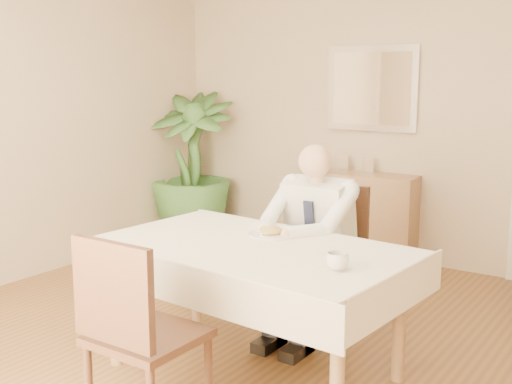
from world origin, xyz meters
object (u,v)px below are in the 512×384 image
Objects in this scene: chair_far at (328,247)px; potted_palm at (192,167)px; chair_near at (134,326)px; coffee_mug at (337,261)px; sideboard at (361,217)px; seated_man at (307,234)px; dining_table at (253,259)px.

chair_far is 0.63× the size of potted_palm.
chair_near is 8.95× the size of coffee_mug.
potted_palm is (-1.76, -0.28, 0.35)m from sideboard.
seated_man is at bearing 87.76° from chair_near.
sideboard is at bearing 97.38° from chair_near.
chair_far is 2.58m from potted_palm.
sideboard is at bearing 104.62° from seated_man.
coffee_mug is (0.66, 0.71, 0.24)m from chair_near.
dining_table is at bearing 86.09° from chair_near.
chair_near is 1.00m from coffee_mug.
seated_man is 2.72m from potted_palm.
seated_man is at bearing 128.61° from coffee_mug.
chair_near reaches higher than sideboard.
dining_table is at bearing -90.00° from seated_man.
coffee_mug is 3.65m from potted_palm.
sideboard is at bearing 105.45° from dining_table.
potted_palm reaches higher than chair_near.
sideboard is at bearing 112.64° from coffee_mug.
chair_near is 1.47m from seated_man.
potted_palm reaches higher than seated_man.
chair_far reaches higher than coffee_mug.
chair_far is at bearing -76.16° from sideboard.
chair_near is 0.98× the size of sideboard.
dining_table is 1.19× the size of potted_palm.
potted_palm is at bearing -174.53° from sideboard.
chair_far is at bearing 119.85° from coffee_mug.
dining_table is at bearing 165.47° from coffee_mug.
sideboard is 1.82m from potted_palm.
sideboard is (-0.48, 1.53, -0.14)m from chair_far.
chair_near is 3.31m from sideboard.
chair_far is 8.67× the size of coffee_mug.
chair_near is 3.72m from potted_palm.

